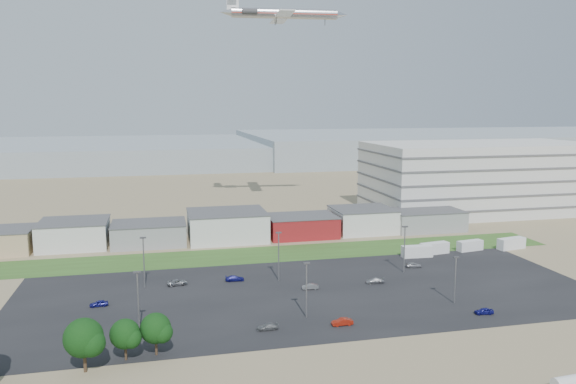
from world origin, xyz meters
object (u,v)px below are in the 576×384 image
object	(u,v)px
parked_car_6	(235,278)
parked_car_10	(91,344)
parked_car_9	(177,282)
parked_car_13	(342,322)
airliner	(285,14)
parked_car_8	(414,265)
parked_car_2	(484,311)
box_trailer_a	(417,251)
parked_car_12	(375,281)
storage_tank_nw	(566,383)
parked_car_3	(267,327)
parked_car_5	(99,303)
parked_car_7	(310,287)

from	to	relation	value
parked_car_6	parked_car_10	distance (m)	39.79
parked_car_9	parked_car_10	xyz separation A→B (m)	(-14.60, -28.97, -0.05)
parked_car_13	parked_car_6	bearing A→B (deg)	-153.37
airliner	parked_car_10	distance (m)	138.91
parked_car_10	parked_car_13	size ratio (longest dim) A/B	1.00
parked_car_8	parked_car_13	bearing A→B (deg)	144.49
airliner	parked_car_2	xyz separation A→B (m)	(13.75, -107.78, -69.41)
airliner	parked_car_9	distance (m)	111.97
box_trailer_a	parked_car_12	xyz separation A→B (m)	(-18.60, -17.80, -0.87)
storage_tank_nw	parked_car_13	distance (m)	36.51
box_trailer_a	parked_car_2	bearing A→B (deg)	-95.61
parked_car_6	parked_car_10	size ratio (longest dim) A/B	1.08
parked_car_8	parked_car_12	distance (m)	16.39
parked_car_6	airliner	bearing A→B (deg)	-18.47
parked_car_3	parked_car_13	xyz separation A→B (m)	(13.31, -1.02, 0.08)
parked_car_5	parked_car_10	bearing A→B (deg)	-2.20
parked_car_5	parked_car_13	xyz separation A→B (m)	(42.92, -19.63, 0.03)
box_trailer_a	parked_car_2	world-z (taller)	box_trailer_a
parked_car_3	box_trailer_a	bearing A→B (deg)	129.51
parked_car_6	parked_car_8	world-z (taller)	parked_car_8
box_trailer_a	parked_car_8	size ratio (longest dim) A/B	2.15
airliner	parked_car_7	world-z (taller)	airliner
parked_car_3	parked_car_12	world-z (taller)	parked_car_12
parked_car_2	parked_car_10	xyz separation A→B (m)	(-69.71, 1.28, -0.04)
storage_tank_nw	parked_car_7	size ratio (longest dim) A/B	1.09
parked_car_3	parked_car_9	size ratio (longest dim) A/B	0.86
parked_car_8	parked_car_10	size ratio (longest dim) A/B	0.95
parked_car_13	parked_car_10	bearing A→B (deg)	-91.07
parked_car_3	parked_car_5	bearing A→B (deg)	-121.72
box_trailer_a	parked_car_6	xyz separation A→B (m)	(-48.25, -9.22, -0.87)
parked_car_2	parked_car_12	world-z (taller)	parked_car_2
parked_car_12	airliner	bearing A→B (deg)	-172.76
box_trailer_a	parked_car_7	xyz separation A→B (m)	(-33.47, -18.46, -0.89)
parked_car_6	parked_car_7	world-z (taller)	parked_car_6
airliner	parked_car_8	bearing A→B (deg)	-74.38
box_trailer_a	airliner	xyz separation A→B (m)	(-19.41, 68.17, 68.53)
parked_car_9	parked_car_13	xyz separation A→B (m)	(27.66, -29.37, 0.02)
airliner	parked_car_5	xyz separation A→B (m)	(-56.62, -87.28, -69.41)
parked_car_2	box_trailer_a	bearing A→B (deg)	179.58
parked_car_5	parked_car_9	size ratio (longest dim) A/B	0.80
parked_car_2	parked_car_3	size ratio (longest dim) A/B	0.92
airliner	parked_car_6	distance (m)	107.88
parked_car_9	parked_car_2	bearing A→B (deg)	-126.01
airliner	parked_car_5	bearing A→B (deg)	-117.97
storage_tank_nw	parked_car_12	size ratio (longest dim) A/B	0.94
box_trailer_a	parked_car_13	world-z (taller)	box_trailer_a
parked_car_3	parked_car_9	bearing A→B (deg)	-152.73
airliner	parked_car_6	bearing A→B (deg)	-105.43
parked_car_2	parked_car_12	distance (m)	25.36
airliner	parked_car_9	world-z (taller)	airliner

